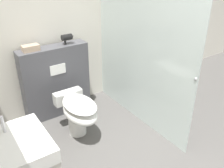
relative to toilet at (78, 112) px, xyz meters
name	(u,v)px	position (x,y,z in m)	size (l,w,h in m)	color
wall_back	(72,23)	(0.41, 0.85, 0.90)	(8.00, 0.06, 2.50)	silver
partition_panel	(56,81)	(0.00, 0.66, 0.17)	(0.96, 0.24, 1.03)	#4C4C51
shower_glass	(140,51)	(0.89, -0.11, 0.67)	(0.04, 1.86, 2.05)	silver
toilet	(78,112)	(0.00, 0.00, 0.00)	(0.38, 0.69, 0.53)	white
hair_drier	(67,37)	(0.23, 0.64, 0.78)	(0.17, 0.08, 0.14)	black
folded_towel	(31,48)	(-0.28, 0.65, 0.72)	(0.21, 0.12, 0.08)	tan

